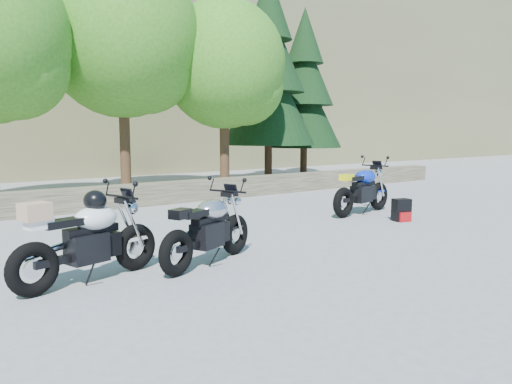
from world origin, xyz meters
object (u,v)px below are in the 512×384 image
silver_bike (208,230)px  blue_bike (362,191)px  white_bike (87,238)px  backpack (402,210)px

silver_bike → blue_bike: bearing=-4.4°
white_bike → blue_bike: size_ratio=0.94×
backpack → white_bike: bearing=-158.6°
silver_bike → backpack: silver_bike is taller
white_bike → silver_bike: bearing=-19.6°
white_bike → blue_bike: 6.31m
blue_bike → backpack: size_ratio=4.65×
silver_bike → backpack: bearing=-16.5°
white_bike → backpack: (6.09, 0.30, -0.30)m
silver_bike → blue_bike: 4.90m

